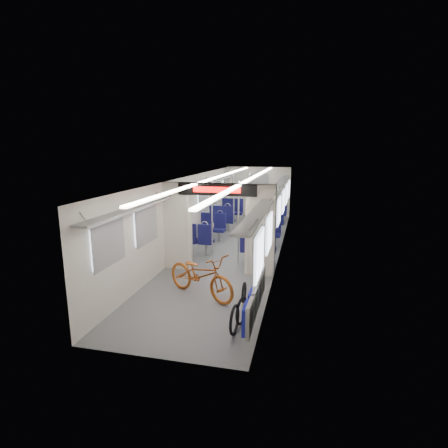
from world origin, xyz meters
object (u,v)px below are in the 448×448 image
(seat_bay_far_left, at_px, (227,213))
(bike_hoop_a, at_px, (234,321))
(seat_bay_near_left, at_px, (206,231))
(stanchion_near_left, at_px, (212,221))
(bike_hoop_c, at_px, (244,294))
(stanchion_far_left, at_px, (234,204))
(seat_bay_near_right, at_px, (262,236))
(stanchion_far_right, at_px, (249,206))
(stanchion_near_right, at_px, (238,224))
(bicycle, at_px, (201,275))
(flip_bench, at_px, (255,296))
(seat_bay_far_right, at_px, (274,214))
(bike_hoop_b, at_px, (242,312))

(seat_bay_far_left, bearing_deg, bike_hoop_a, -76.63)
(bike_hoop_a, distance_m, seat_bay_near_left, 5.51)
(seat_bay_near_left, xyz_separation_m, stanchion_near_left, (0.56, -1.28, 0.62))
(stanchion_near_left, bearing_deg, bike_hoop_c, -62.00)
(seat_bay_far_left, height_order, stanchion_far_left, stanchion_far_left)
(seat_bay_near_left, relative_size, seat_bay_near_right, 0.86)
(bike_hoop_c, relative_size, stanchion_far_right, 0.19)
(bike_hoop_c, bearing_deg, stanchion_near_right, 103.67)
(seat_bay_far_left, bearing_deg, bike_hoop_c, -74.73)
(bike_hoop_c, distance_m, stanchion_far_right, 5.46)
(seat_bay_near_right, xyz_separation_m, stanchion_near_left, (-1.31, -0.93, 0.58))
(bicycle, xyz_separation_m, bike_hoop_c, (0.97, -0.10, -0.29))
(bicycle, xyz_separation_m, seat_bay_near_left, (-0.96, 3.75, 0.04))
(flip_bench, distance_m, seat_bay_near_right, 4.47)
(bike_hoop_c, bearing_deg, stanchion_near_left, 118.00)
(stanchion_near_left, bearing_deg, seat_bay_far_right, 74.16)
(flip_bench, distance_m, stanchion_far_left, 6.96)
(seat_bay_far_right, bearing_deg, seat_bay_near_right, -90.00)
(seat_bay_far_left, bearing_deg, stanchion_far_right, -56.02)
(bike_hoop_c, xyz_separation_m, seat_bay_near_right, (-0.05, 3.49, 0.38))
(flip_bench, relative_size, seat_bay_far_right, 0.96)
(seat_bay_near_left, relative_size, stanchion_far_left, 0.85)
(bike_hoop_a, relative_size, seat_bay_far_right, 0.24)
(seat_bay_near_right, bearing_deg, bicycle, -105.08)
(stanchion_near_right, distance_m, stanchion_far_left, 3.47)
(seat_bay_far_left, xyz_separation_m, stanchion_near_right, (1.34, -4.66, 0.60))
(seat_bay_far_right, distance_m, stanchion_near_left, 4.84)
(bike_hoop_a, distance_m, seat_bay_near_right, 4.80)
(stanchion_near_right, bearing_deg, stanchion_far_right, 93.56)
(stanchion_far_right, bearing_deg, bicycle, -92.24)
(bike_hoop_a, height_order, bike_hoop_c, bike_hoop_a)
(bicycle, distance_m, stanchion_near_left, 2.58)
(bike_hoop_a, relative_size, seat_bay_near_right, 0.23)
(flip_bench, height_order, stanchion_near_right, stanchion_near_right)
(bicycle, bearing_deg, seat_bay_near_left, 42.27)
(bicycle, relative_size, stanchion_near_right, 0.81)
(bike_hoop_b, relative_size, seat_bay_near_right, 0.23)
(seat_bay_near_right, distance_m, seat_bay_far_right, 3.70)
(seat_bay_near_right, relative_size, seat_bay_far_right, 1.04)
(seat_bay_far_right, bearing_deg, stanchion_far_left, -133.13)
(stanchion_near_right, bearing_deg, seat_bay_near_left, 132.48)
(seat_bay_far_left, distance_m, stanchion_far_right, 2.16)
(bicycle, height_order, seat_bay_far_left, seat_bay_far_left)
(seat_bay_near_right, distance_m, stanchion_near_left, 1.71)
(bike_hoop_a, xyz_separation_m, stanchion_far_right, (-0.82, 6.61, 0.91))
(seat_bay_far_left, distance_m, seat_bay_far_right, 1.88)
(bike_hoop_b, relative_size, stanchion_near_right, 0.23)
(bike_hoop_b, distance_m, seat_bay_far_left, 8.22)
(bike_hoop_c, distance_m, stanchion_far_left, 6.00)
(flip_bench, relative_size, stanchion_near_right, 0.92)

